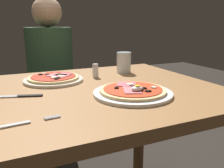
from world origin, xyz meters
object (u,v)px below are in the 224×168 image
object	(u,v)px
fork	(27,122)
salt_shaker	(95,71)
water_glass_near	(124,64)
dining_table	(88,117)
knife	(19,96)
pizza_across_left	(54,79)
pizza_foreground	(133,92)
diner_person	(52,87)

from	to	relation	value
fork	salt_shaker	xyz separation A→B (m)	(0.37, 0.45, 0.03)
water_glass_near	salt_shaker	xyz separation A→B (m)	(-0.18, -0.05, -0.01)
dining_table	knife	distance (m)	0.29
pizza_across_left	dining_table	bearing A→B (deg)	-63.07
salt_shaker	pizza_across_left	bearing A→B (deg)	178.58
dining_table	knife	bearing A→B (deg)	179.77
pizza_foreground	water_glass_near	bearing A→B (deg)	67.37
water_glass_near	knife	world-z (taller)	water_glass_near
salt_shaker	diner_person	world-z (taller)	diner_person
pizza_foreground	knife	bearing A→B (deg)	158.91
dining_table	salt_shaker	distance (m)	0.26
salt_shaker	pizza_foreground	bearing A→B (deg)	-86.31
diner_person	pizza_foreground	bearing A→B (deg)	97.68
fork	diner_person	distance (m)	1.12
water_glass_near	dining_table	bearing A→B (deg)	-140.90
dining_table	pizza_foreground	size ratio (longest dim) A/B	3.65
knife	water_glass_near	bearing A→B (deg)	22.98
pizza_foreground	knife	xyz separation A→B (m)	(-0.39, 0.15, -0.01)
knife	salt_shaker	bearing A→B (deg)	26.77
knife	salt_shaker	xyz separation A→B (m)	(0.37, 0.19, 0.03)
pizza_across_left	knife	world-z (taller)	pizza_across_left
dining_table	pizza_foreground	distance (m)	0.24
water_glass_near	salt_shaker	world-z (taller)	water_glass_near
pizza_across_left	salt_shaker	size ratio (longest dim) A/B	4.04
water_glass_near	knife	xyz separation A→B (m)	(-0.55, -0.23, -0.04)
dining_table	pizza_foreground	bearing A→B (deg)	-49.33
diner_person	dining_table	bearing A→B (deg)	90.10
knife	diner_person	bearing A→B (deg)	72.20
pizza_across_left	fork	size ratio (longest dim) A/B	1.71
pizza_foreground	water_glass_near	world-z (taller)	water_glass_near
dining_table	salt_shaker	xyz separation A→B (m)	(0.11, 0.19, 0.15)
salt_shaker	water_glass_near	bearing A→B (deg)	14.62
pizza_across_left	diner_person	bearing A→B (deg)	81.19
knife	dining_table	bearing A→B (deg)	-0.23
fork	salt_shaker	size ratio (longest dim) A/B	2.36
pizza_across_left	water_glass_near	size ratio (longest dim) A/B	2.46
knife	diner_person	distance (m)	0.87
pizza_across_left	water_glass_near	bearing A→B (deg)	6.26
water_glass_near	diner_person	distance (m)	0.69
pizza_foreground	salt_shaker	bearing A→B (deg)	93.69
water_glass_near	knife	distance (m)	0.60
dining_table	pizza_across_left	xyz separation A→B (m)	(-0.10, 0.19, 0.13)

